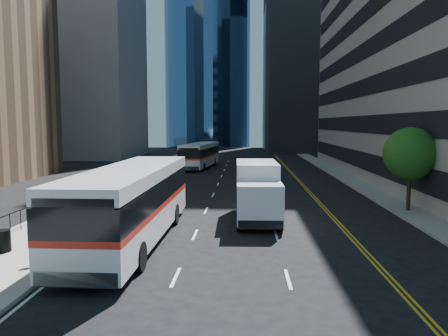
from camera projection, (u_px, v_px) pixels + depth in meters
name	position (u px, v px, depth m)	size (l,w,h in m)	color
ground	(268.00, 247.00, 19.38)	(160.00, 160.00, 0.00)	black
sidewalk_west	(153.00, 176.00, 44.73)	(5.00, 90.00, 0.15)	gray
sidewalk_east	(345.00, 177.00, 43.77)	(2.00, 90.00, 0.15)	gray
office_tower_north	(342.00, 0.00, 86.98)	(30.00, 28.00, 60.00)	gray
midrise_west	(79.00, 49.00, 70.64)	(18.00, 18.00, 35.00)	gray
street_tree	(410.00, 154.00, 26.52)	(3.20, 3.20, 5.10)	#332114
bus_front	(132.00, 201.00, 20.11)	(3.10, 13.48, 3.47)	silver
bus_rear	(200.00, 155.00, 53.64)	(3.88, 11.95, 3.03)	white
box_truck	(257.00, 190.00, 24.68)	(2.48, 6.82, 3.24)	white
trash_can	(3.00, 241.00, 18.14)	(0.61, 0.61, 0.92)	black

